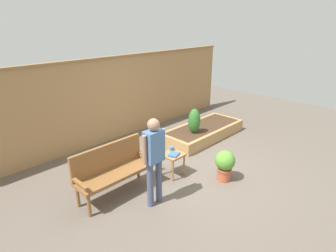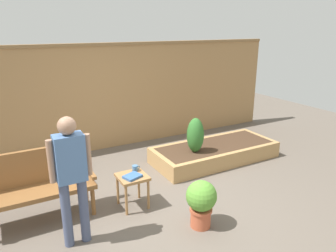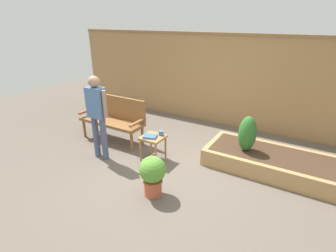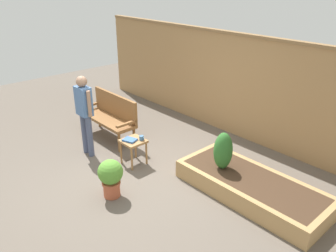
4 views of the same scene
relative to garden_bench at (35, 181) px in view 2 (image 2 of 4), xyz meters
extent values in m
plane|color=#60564C|center=(1.52, -0.52, -0.54)|extent=(14.00, 14.00, 0.00)
cube|color=#A37A4C|center=(1.52, 2.08, 0.51)|extent=(8.40, 0.10, 2.10)
cube|color=olive|center=(1.52, 2.08, 1.59)|extent=(8.40, 0.14, 0.06)
cylinder|color=brown|center=(0.66, 0.08, -0.34)|extent=(0.06, 0.06, 0.40)
cylinder|color=brown|center=(0.66, -0.28, -0.34)|extent=(0.06, 0.06, 0.40)
cube|color=brown|center=(0.00, -0.10, -0.11)|extent=(1.44, 0.48, 0.06)
cube|color=brown|center=(0.00, 0.11, 0.16)|extent=(1.44, 0.06, 0.48)
cube|color=brown|center=(0.69, -0.10, 0.02)|extent=(0.06, 0.48, 0.04)
cylinder|color=#9E7042|center=(1.38, -0.18, -0.32)|extent=(0.04, 0.04, 0.44)
cylinder|color=#9E7042|center=(1.38, -0.51, -0.32)|extent=(0.04, 0.04, 0.44)
cylinder|color=#9E7042|center=(1.05, -0.18, -0.32)|extent=(0.04, 0.04, 0.44)
cylinder|color=#9E7042|center=(1.05, -0.51, -0.32)|extent=(0.04, 0.04, 0.44)
cube|color=#9E7042|center=(1.22, -0.34, -0.08)|extent=(0.40, 0.40, 0.04)
cylinder|color=teal|center=(1.31, -0.22, -0.02)|extent=(0.08, 0.08, 0.08)
torus|color=teal|center=(1.36, -0.22, -0.02)|extent=(0.06, 0.01, 0.06)
cube|color=#38609E|center=(1.19, -0.40, -0.05)|extent=(0.28, 0.24, 0.03)
cylinder|color=#B75638|center=(1.79, -1.20, -0.43)|extent=(0.26, 0.26, 0.22)
cylinder|color=#B75638|center=(1.79, -1.20, -0.30)|extent=(0.29, 0.29, 0.04)
sphere|color=#569333|center=(1.79, -1.20, -0.11)|extent=(0.39, 0.39, 0.39)
cube|color=#AD8451|center=(3.24, -0.02, -0.39)|extent=(2.40, 0.09, 0.30)
cube|color=#AD8451|center=(3.24, 0.89, -0.39)|extent=(2.40, 0.09, 0.30)
cube|color=#AD8451|center=(2.09, 0.43, -0.39)|extent=(0.09, 0.82, 0.30)
cube|color=#AD8451|center=(4.40, 0.43, -0.39)|extent=(0.09, 0.82, 0.30)
cube|color=#422D1E|center=(3.24, 0.43, -0.39)|extent=(2.22, 0.82, 0.30)
cylinder|color=brown|center=(2.72, 0.34, -0.21)|extent=(0.04, 0.04, 0.06)
ellipsoid|color=#2D6628|center=(2.72, 0.34, 0.07)|extent=(0.31, 0.31, 0.63)
cylinder|color=#475170|center=(0.42, -0.77, -0.13)|extent=(0.11, 0.11, 0.82)
cylinder|color=#475170|center=(0.22, -0.77, -0.13)|extent=(0.11, 0.11, 0.82)
cube|color=#4C70A3|center=(0.32, -0.77, 0.55)|extent=(0.32, 0.20, 0.54)
cylinder|color=#9E755B|center=(0.52, -0.77, 0.55)|extent=(0.07, 0.07, 0.49)
cylinder|color=#9E755B|center=(0.12, -0.77, 0.55)|extent=(0.07, 0.07, 0.49)
sphere|color=#9E755B|center=(0.32, -0.77, 0.92)|extent=(0.20, 0.20, 0.20)
camera|label=1|loc=(-2.41, -3.77, 2.45)|focal=29.72mm
camera|label=2|loc=(-0.30, -4.10, 1.93)|focal=34.09mm
camera|label=3|loc=(3.61, -3.83, 1.90)|focal=27.60mm
camera|label=4|loc=(5.69, -3.54, 2.66)|focal=36.33mm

